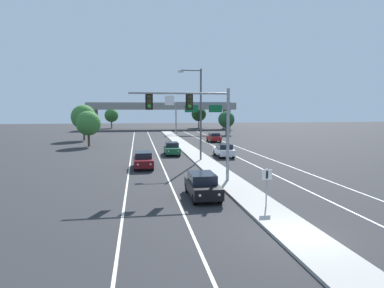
# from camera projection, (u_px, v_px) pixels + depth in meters

# --- Properties ---
(ground_plane) EXTENTS (260.00, 260.00, 0.00)m
(ground_plane) POSITION_uv_depth(u_px,v_px,m) (299.00, 237.00, 15.36)
(ground_plane) COLOR #28282B
(median_island) EXTENTS (2.40, 110.00, 0.15)m
(median_island) POSITION_uv_depth(u_px,v_px,m) (213.00, 168.00, 33.04)
(median_island) COLOR #9E9B93
(median_island) RESTS_ON ground
(lane_stripe_oncoming_center) EXTENTS (0.14, 100.00, 0.01)m
(lane_stripe_oncoming_center) POSITION_uv_depth(u_px,v_px,m) (160.00, 159.00, 39.19)
(lane_stripe_oncoming_center) COLOR silver
(lane_stripe_oncoming_center) RESTS_ON ground
(lane_stripe_receding_center) EXTENTS (0.14, 100.00, 0.01)m
(lane_stripe_receding_center) POSITION_uv_depth(u_px,v_px,m) (239.00, 158.00, 40.65)
(lane_stripe_receding_center) COLOR silver
(lane_stripe_receding_center) RESTS_ON ground
(edge_stripe_left) EXTENTS (0.14, 100.00, 0.01)m
(edge_stripe_left) POSITION_uv_depth(u_px,v_px,m) (130.00, 160.00, 38.67)
(edge_stripe_left) COLOR silver
(edge_stripe_left) RESTS_ON ground
(edge_stripe_right) EXTENTS (0.14, 100.00, 0.01)m
(edge_stripe_right) POSITION_uv_depth(u_px,v_px,m) (265.00, 157.00, 41.17)
(edge_stripe_right) COLOR silver
(edge_stripe_right) RESTS_ON ground
(overhead_signal_mast) EXTENTS (7.72, 0.44, 7.20)m
(overhead_signal_mast) POSITION_uv_depth(u_px,v_px,m) (197.00, 114.00, 26.10)
(overhead_signal_mast) COLOR gray
(overhead_signal_mast) RESTS_ON median_island
(median_sign_post) EXTENTS (0.60, 0.10, 2.20)m
(median_sign_post) POSITION_uv_depth(u_px,v_px,m) (267.00, 182.00, 19.68)
(median_sign_post) COLOR gray
(median_sign_post) RESTS_ON median_island
(street_lamp_median) EXTENTS (2.58, 0.28, 10.00)m
(street_lamp_median) POSITION_uv_depth(u_px,v_px,m) (199.00, 109.00, 37.57)
(street_lamp_median) COLOR #4C4C51
(street_lamp_median) RESTS_ON median_island
(car_oncoming_black) EXTENTS (1.82, 4.47, 1.58)m
(car_oncoming_black) POSITION_uv_depth(u_px,v_px,m) (202.00, 185.00, 22.21)
(car_oncoming_black) COLOR black
(car_oncoming_black) RESTS_ON ground
(car_oncoming_darkred) EXTENTS (1.92, 4.51, 1.58)m
(car_oncoming_darkred) POSITION_uv_depth(u_px,v_px,m) (143.00, 160.00, 33.37)
(car_oncoming_darkred) COLOR #5B0F14
(car_oncoming_darkred) RESTS_ON ground
(car_oncoming_green) EXTENTS (1.86, 4.49, 1.58)m
(car_oncoming_green) POSITION_uv_depth(u_px,v_px,m) (172.00, 148.00, 43.17)
(car_oncoming_green) COLOR #195633
(car_oncoming_green) RESTS_ON ground
(car_receding_white) EXTENTS (1.87, 4.49, 1.58)m
(car_receding_white) POSITION_uv_depth(u_px,v_px,m) (224.00, 150.00, 41.32)
(car_receding_white) COLOR silver
(car_receding_white) RESTS_ON ground
(car_receding_red) EXTENTS (1.88, 4.49, 1.58)m
(car_receding_red) POSITION_uv_depth(u_px,v_px,m) (214.00, 137.00, 60.64)
(car_receding_red) COLOR maroon
(car_receding_red) RESTS_ON ground
(highway_sign_gantry) EXTENTS (13.28, 0.42, 7.50)m
(highway_sign_gantry) POSITION_uv_depth(u_px,v_px,m) (203.00, 108.00, 80.20)
(highway_sign_gantry) COLOR gray
(highway_sign_gantry) RESTS_ON ground
(overpass_bridge) EXTENTS (42.40, 6.40, 7.65)m
(overpass_bridge) POSITION_uv_depth(u_px,v_px,m) (162.00, 109.00, 98.74)
(overpass_bridge) COLOR gray
(overpass_bridge) RESTS_ON ground
(tree_far_right_a) EXTENTS (4.55, 4.55, 6.59)m
(tree_far_right_a) POSITION_uv_depth(u_px,v_px,m) (199.00, 114.00, 106.10)
(tree_far_right_a) COLOR #4C3823
(tree_far_right_a) RESTS_ON ground
(tree_far_left_b) EXTENTS (4.14, 4.14, 5.99)m
(tree_far_left_b) POSITION_uv_depth(u_px,v_px,m) (111.00, 115.00, 104.04)
(tree_far_left_b) COLOR #4C3823
(tree_far_left_b) RESTS_ON ground
(tree_far_left_a) EXTENTS (4.55, 4.55, 6.59)m
(tree_far_left_a) POSITION_uv_depth(u_px,v_px,m) (84.00, 117.00, 63.31)
(tree_far_left_a) COLOR #4C3823
(tree_far_left_a) RESTS_ON ground
(tree_far_left_c) EXTENTS (3.80, 3.80, 5.50)m
(tree_far_left_c) POSITION_uv_depth(u_px,v_px,m) (88.00, 123.00, 52.71)
(tree_far_left_c) COLOR #4C3823
(tree_far_left_c) RESTS_ON ground
(tree_far_right_b) EXTENTS (3.67, 3.67, 5.31)m
(tree_far_right_b) POSITION_uv_depth(u_px,v_px,m) (226.00, 120.00, 76.70)
(tree_far_right_b) COLOR #4C3823
(tree_far_right_b) RESTS_ON ground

